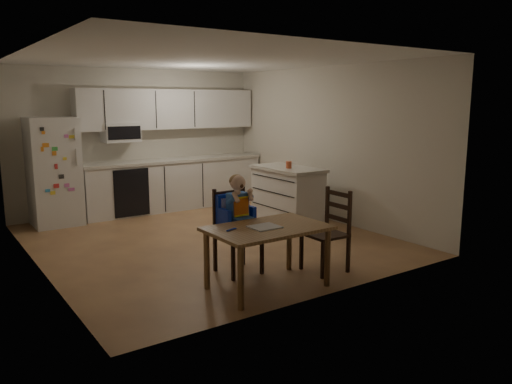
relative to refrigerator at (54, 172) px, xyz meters
The scene contains 10 objects.
room 2.31m from the refrigerator, 47.16° to the right, with size 4.52×5.01×2.51m.
refrigerator is the anchor object (origin of this frame).
kitchen_run 2.05m from the refrigerator, ahead, with size 3.37×0.62×2.15m.
kitchen_island 3.71m from the refrigerator, 33.77° to the right, with size 0.65×1.24×0.92m.
red_cup 3.69m from the refrigerator, 35.80° to the right, with size 0.09×0.09×0.11m, color #C04C27.
dining_table 4.31m from the refrigerator, 74.39° to the right, with size 1.23×0.79×0.66m.
napkin 4.30m from the refrigerator, 74.98° to the right, with size 0.30×0.26×0.01m, color #AFB0B4.
toddler_spoon 4.13m from the refrigerator, 79.37° to the right, with size 0.02×0.02×0.12m, color #102BBB.
chair_booster 3.71m from the refrigerator, 71.83° to the right, with size 0.43×0.43×1.14m.
chair_side 4.61m from the refrigerator, 62.82° to the right, with size 0.43×0.43×0.95m.
Camera 1 is at (-3.34, -6.05, 1.94)m, focal length 35.00 mm.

